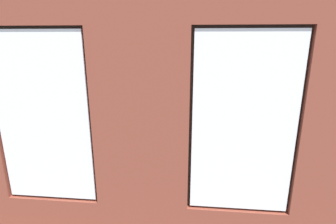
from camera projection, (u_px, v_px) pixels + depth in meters
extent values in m
cube|color=#99663D|center=(167.00, 157.00, 5.71)|extent=(6.64, 6.06, 0.10)
cube|color=brown|center=(141.00, 127.00, 2.73)|extent=(1.01, 0.16, 3.13)
cube|color=white|center=(244.00, 127.00, 2.58)|extent=(1.01, 0.03, 1.85)
cube|color=#38281E|center=(243.00, 125.00, 2.64)|extent=(1.07, 0.04, 1.91)
cube|color=brown|center=(59.00, 220.00, 3.17)|extent=(1.07, 0.16, 0.66)
cube|color=white|center=(43.00, 120.00, 2.78)|extent=(1.01, 0.03, 1.85)
cube|color=#38281E|center=(46.00, 118.00, 2.84)|extent=(1.07, 0.04, 1.91)
cube|color=tan|center=(145.00, 199.00, 3.08)|extent=(3.35, 0.24, 0.06)
cube|color=black|center=(141.00, 89.00, 2.71)|extent=(0.40, 0.03, 0.54)
cube|color=#389360|center=(142.00, 89.00, 2.73)|extent=(0.34, 0.01, 0.48)
cube|color=white|center=(22.00, 83.00, 5.36)|extent=(0.10, 5.06, 3.13)
cube|color=black|center=(133.00, 199.00, 3.80)|extent=(1.93, 0.85, 0.42)
cube|color=black|center=(126.00, 187.00, 3.38)|extent=(1.93, 0.24, 0.38)
cube|color=black|center=(192.00, 183.00, 3.63)|extent=(0.22, 0.85, 0.24)
cube|color=black|center=(74.00, 177.00, 3.80)|extent=(0.22, 0.85, 0.24)
cube|color=black|center=(158.00, 182.00, 3.73)|extent=(0.69, 0.65, 0.12)
cube|color=black|center=(108.00, 179.00, 3.80)|extent=(0.69, 0.65, 0.12)
cube|color=black|center=(279.00, 155.00, 5.22)|extent=(0.95, 1.83, 0.42)
cube|color=black|center=(298.00, 136.00, 5.10)|extent=(0.35, 1.80, 0.38)
cube|color=black|center=(268.00, 127.00, 5.89)|extent=(0.86, 0.27, 0.24)
cube|color=black|center=(298.00, 158.00, 4.39)|extent=(0.86, 0.27, 0.24)
cube|color=black|center=(273.00, 136.00, 5.48)|extent=(0.68, 0.66, 0.12)
cube|color=black|center=(285.00, 149.00, 4.83)|extent=(0.68, 0.66, 0.12)
cube|color=#A87547|center=(176.00, 142.00, 5.37)|extent=(1.37, 0.84, 0.04)
cube|color=#A87547|center=(205.00, 146.00, 5.71)|extent=(0.07, 0.07, 0.39)
cube|color=#A87547|center=(149.00, 143.00, 5.83)|extent=(0.07, 0.07, 0.39)
cube|color=#A87547|center=(207.00, 161.00, 5.02)|extent=(0.07, 0.07, 0.39)
cube|color=#A87547|center=(143.00, 158.00, 5.14)|extent=(0.07, 0.07, 0.39)
cylinder|color=silver|center=(155.00, 140.00, 5.27)|extent=(0.09, 0.09, 0.10)
cylinder|color=#B7333D|center=(168.00, 136.00, 5.47)|extent=(0.08, 0.08, 0.10)
cylinder|color=gray|center=(176.00, 138.00, 5.35)|extent=(0.13, 0.13, 0.11)
sphere|color=#337F38|center=(176.00, 133.00, 5.32)|extent=(0.15, 0.15, 0.15)
cube|color=#59595B|center=(194.00, 138.00, 5.47)|extent=(0.17, 0.07, 0.02)
cube|color=#B2B2B7|center=(180.00, 143.00, 5.23)|extent=(0.07, 0.18, 0.02)
cube|color=black|center=(56.00, 136.00, 6.18)|extent=(1.15, 0.42, 0.45)
cube|color=black|center=(55.00, 126.00, 6.11)|extent=(0.55, 0.20, 0.05)
cube|color=black|center=(54.00, 124.00, 6.10)|extent=(0.06, 0.04, 0.06)
cube|color=black|center=(52.00, 107.00, 5.98)|extent=(1.24, 0.04, 0.75)
cube|color=black|center=(53.00, 107.00, 6.01)|extent=(1.19, 0.01, 0.70)
cylinder|color=brown|center=(248.00, 136.00, 6.58)|extent=(0.14, 0.14, 0.16)
cylinder|color=brown|center=(248.00, 131.00, 6.54)|extent=(0.02, 0.02, 0.13)
ellipsoid|color=#3D8E42|center=(249.00, 124.00, 6.49)|extent=(0.30, 0.30, 0.26)
cone|color=#1E5B28|center=(330.00, 175.00, 3.28)|extent=(0.50, 0.22, 0.40)
cylinder|color=#47423D|center=(29.00, 202.00, 3.82)|extent=(0.31, 0.31, 0.31)
cylinder|color=brown|center=(25.00, 178.00, 3.71)|extent=(0.06, 0.06, 0.47)
cone|color=#286B2D|center=(2.00, 145.00, 3.57)|extent=(0.60, 0.22, 0.63)
cone|color=#286B2D|center=(7.00, 149.00, 3.38)|extent=(0.23, 0.54, 0.67)
cone|color=#286B2D|center=(37.00, 147.00, 3.55)|extent=(0.62, 0.17, 0.60)
cone|color=#286B2D|center=(31.00, 138.00, 3.77)|extent=(0.22, 0.57, 0.65)
cylinder|color=gray|center=(56.00, 157.00, 5.15)|extent=(0.38, 0.38, 0.39)
cylinder|color=brown|center=(55.00, 146.00, 5.08)|extent=(0.06, 0.06, 0.11)
ellipsoid|color=#1E5B28|center=(53.00, 133.00, 5.01)|extent=(0.69, 0.69, 0.43)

